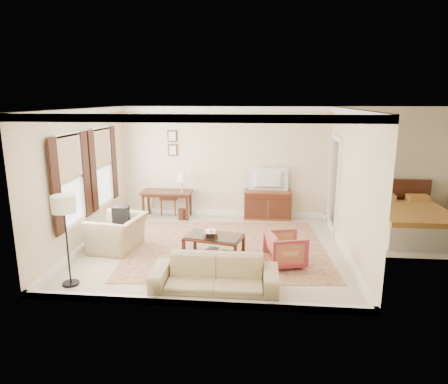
% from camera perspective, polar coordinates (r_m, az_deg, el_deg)
% --- Properties ---
extents(room_shell, '(5.51, 5.01, 2.91)m').
position_cam_1_polar(room_shell, '(8.02, -1.65, 8.77)').
color(room_shell, beige).
rests_on(room_shell, ground).
extents(annex_bedroom, '(3.00, 2.70, 2.90)m').
position_cam_1_polar(annex_bedroom, '(10.12, 25.54, -3.90)').
color(annex_bedroom, beige).
rests_on(annex_bedroom, ground).
extents(window_front, '(0.12, 1.56, 1.80)m').
position_cam_1_polar(window_front, '(8.27, -21.16, 1.56)').
color(window_front, '#CCB284').
rests_on(window_front, room_shell).
extents(window_rear, '(0.12, 1.56, 1.80)m').
position_cam_1_polar(window_rear, '(9.70, -17.00, 3.49)').
color(window_rear, '#CCB284').
rests_on(window_rear, room_shell).
extents(doorway, '(0.10, 1.12, 2.25)m').
position_cam_1_polar(doorway, '(9.80, 15.47, 0.86)').
color(doorway, white).
rests_on(doorway, room_shell).
extents(rug, '(4.37, 3.83, 0.01)m').
position_cam_1_polar(rug, '(8.58, 0.33, -7.88)').
color(rug, maroon).
rests_on(rug, room_shell).
extents(writing_desk, '(1.31, 0.66, 0.72)m').
position_cam_1_polar(writing_desk, '(10.60, -8.16, -0.47)').
color(writing_desk, '#411E12').
rests_on(writing_desk, room_shell).
extents(desk_chair, '(0.45, 0.45, 1.05)m').
position_cam_1_polar(desk_chair, '(10.95, -7.81, -0.45)').
color(desk_chair, brown).
rests_on(desk_chair, room_shell).
extents(desk_lamp, '(0.32, 0.32, 0.50)m').
position_cam_1_polar(desk_lamp, '(10.43, -5.95, 1.41)').
color(desk_lamp, silver).
rests_on(desk_lamp, writing_desk).
extents(framed_prints, '(0.25, 0.04, 0.68)m').
position_cam_1_polar(framed_prints, '(10.73, -7.37, 6.96)').
color(framed_prints, '#411E12').
rests_on(framed_prints, room_shell).
extents(sideboard, '(1.22, 0.47, 0.75)m').
position_cam_1_polar(sideboard, '(10.53, 6.25, -1.81)').
color(sideboard, brown).
rests_on(sideboard, room_shell).
extents(tv, '(0.97, 0.56, 0.13)m').
position_cam_1_polar(tv, '(10.32, 6.38, 2.80)').
color(tv, black).
rests_on(tv, sideboard).
extents(coffee_table, '(1.22, 0.87, 0.47)m').
position_cam_1_polar(coffee_table, '(7.93, -1.44, -6.96)').
color(coffee_table, '#411E12').
rests_on(coffee_table, room_shell).
extents(fruit_bowl, '(0.42, 0.42, 0.10)m').
position_cam_1_polar(fruit_bowl, '(7.91, -1.97, -5.75)').
color(fruit_bowl, silver).
rests_on(fruit_bowl, coffee_table).
extents(book_a, '(0.27, 0.14, 0.38)m').
position_cam_1_polar(book_a, '(8.02, -2.43, -8.07)').
color(book_a, brown).
rests_on(book_a, coffee_table).
extents(book_b, '(0.27, 0.11, 0.38)m').
position_cam_1_polar(book_b, '(7.86, -0.62, -8.56)').
color(book_b, brown).
rests_on(book_b, coffee_table).
extents(striped_armchair, '(0.80, 0.83, 0.70)m').
position_cam_1_polar(striped_armchair, '(7.67, 8.77, -7.90)').
color(striped_armchair, maroon).
rests_on(striped_armchair, room_shell).
extents(club_armchair, '(0.86, 1.19, 0.96)m').
position_cam_1_polar(club_armchair, '(8.63, -14.98, -4.87)').
color(club_armchair, tan).
rests_on(club_armchair, room_shell).
extents(backpack, '(0.23, 0.33, 0.40)m').
position_cam_1_polar(backpack, '(8.62, -14.51, -3.12)').
color(backpack, black).
rests_on(backpack, club_armchair).
extents(sofa, '(2.05, 0.63, 0.80)m').
position_cam_1_polar(sofa, '(6.54, -1.33, -11.13)').
color(sofa, tan).
rests_on(sofa, room_shell).
extents(floor_lamp, '(0.39, 0.39, 1.56)m').
position_cam_1_polar(floor_lamp, '(7.02, -21.89, -2.49)').
color(floor_lamp, black).
rests_on(floor_lamp, room_shell).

